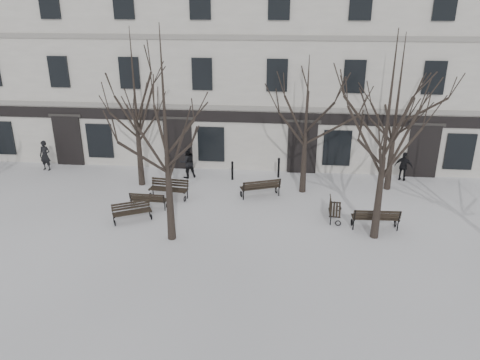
# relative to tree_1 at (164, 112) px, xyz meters

# --- Properties ---
(ground) EXTENTS (100.00, 100.00, 0.00)m
(ground) POSITION_rel_tree_1_xyz_m (1.93, 0.39, -5.28)
(ground) COLOR white
(ground) RESTS_ON ground
(building) EXTENTS (40.40, 10.20, 11.40)m
(building) POSITION_rel_tree_1_xyz_m (1.93, 13.35, 0.24)
(building) COLOR silver
(building) RESTS_ON ground
(tree_1) EXTENTS (5.91, 5.91, 8.44)m
(tree_1) POSITION_rel_tree_1_xyz_m (0.00, 0.00, 0.00)
(tree_1) COLOR black
(tree_1) RESTS_ON ground
(tree_2) EXTENTS (5.78, 5.78, 8.26)m
(tree_2) POSITION_rel_tree_1_xyz_m (8.29, 0.97, -0.12)
(tree_2) COLOR black
(tree_2) RESTS_ON ground
(tree_4) EXTENTS (5.60, 5.60, 7.99)m
(tree_4) POSITION_rel_tree_1_xyz_m (-2.97, 5.65, -0.28)
(tree_4) COLOR black
(tree_4) RESTS_ON ground
(tree_5) EXTENTS (4.75, 4.75, 6.79)m
(tree_5) POSITION_rel_tree_1_xyz_m (5.44, 5.54, -1.04)
(tree_5) COLOR black
(tree_5) RESTS_ON ground
(tree_6) EXTENTS (5.44, 5.44, 7.77)m
(tree_6) POSITION_rel_tree_1_xyz_m (9.80, 6.34, -0.42)
(tree_6) COLOR black
(tree_6) RESTS_ON ground
(bench_0) EXTENTS (1.74, 1.30, 0.85)m
(bench_0) POSITION_rel_tree_1_xyz_m (-2.13, 1.43, -4.82)
(bench_0) COLOR black
(bench_0) RESTS_ON ground
(bench_1) EXTENTS (1.72, 0.69, 0.85)m
(bench_1) POSITION_rel_tree_1_xyz_m (-1.75, 2.73, -4.82)
(bench_1) COLOR black
(bench_1) RESTS_ON ground
(bench_2) EXTENTS (1.99, 0.80, 0.99)m
(bench_2) POSITION_rel_tree_1_xyz_m (8.42, 1.71, -4.74)
(bench_2) COLOR black
(bench_2) RESTS_ON ground
(bench_3) EXTENTS (1.95, 0.90, 0.95)m
(bench_3) POSITION_rel_tree_1_xyz_m (-1.10, 4.05, -4.76)
(bench_3) COLOR black
(bench_3) RESTS_ON ground
(bench_4) EXTENTS (2.03, 1.35, 0.98)m
(bench_4) POSITION_rel_tree_1_xyz_m (3.36, 4.63, -4.75)
(bench_4) COLOR black
(bench_4) RESTS_ON ground
(bench_5) EXTENTS (0.76, 1.67, 0.82)m
(bench_5) POSITION_rel_tree_1_xyz_m (6.76, 2.63, -4.83)
(bench_5) COLOR black
(bench_5) RESTS_ON ground
(bollard_a) EXTENTS (0.14, 0.14, 1.06)m
(bollard_a) POSITION_rel_tree_1_xyz_m (1.70, 6.81, -4.71)
(bollard_a) COLOR black
(bollard_a) RESTS_ON ground
(bollard_b) EXTENTS (0.14, 0.14, 1.13)m
(bollard_b) POSITION_rel_tree_1_xyz_m (4.18, 7.42, -4.68)
(bollard_b) COLOR black
(bollard_b) RESTS_ON ground
(pedestrian_a) EXTENTS (0.66, 0.46, 1.72)m
(pedestrian_a) POSITION_rel_tree_1_xyz_m (-9.04, 7.26, -5.28)
(pedestrian_a) COLOR black
(pedestrian_a) RESTS_ON ground
(pedestrian_b) EXTENTS (1.11, 1.04, 1.80)m
(pedestrian_b) POSITION_rel_tree_1_xyz_m (-0.76, 6.91, -5.28)
(pedestrian_b) COLOR black
(pedestrian_b) RESTS_ON ground
(pedestrian_c) EXTENTS (1.01, 0.72, 1.59)m
(pedestrian_c) POSITION_rel_tree_1_xyz_m (10.83, 7.64, -5.28)
(pedestrian_c) COLOR black
(pedestrian_c) RESTS_ON ground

